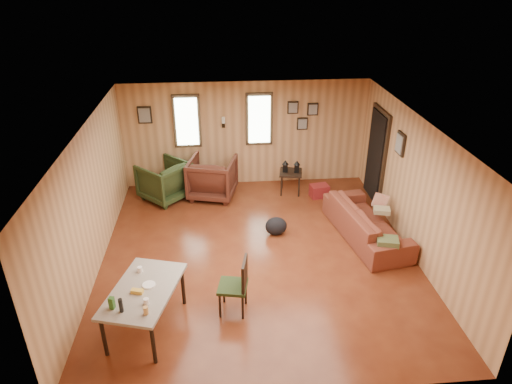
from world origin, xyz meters
TOP-DOWN VIEW (x-y plane):
  - room at (0.17, 0.27)m, footprint 5.54×6.04m
  - sofa at (2.08, 0.39)m, footprint 1.00×2.27m
  - recliner_brown at (-0.79, 2.35)m, footprint 1.16×1.11m
  - recliner_green at (-1.83, 2.33)m, footprint 1.25×1.25m
  - end_table at (-1.48, 2.89)m, footprint 0.64×0.62m
  - side_table at (0.96, 2.37)m, footprint 0.57×0.57m
  - cooler at (1.57, 2.10)m, footprint 0.43×0.34m
  - backpack at (0.41, 0.63)m, footprint 0.49×0.41m
  - sofa_pillows at (2.30, 0.08)m, footprint 0.68×1.55m
  - dining_table at (-1.75, -1.70)m, footprint 1.15×1.53m
  - dining_chair at (-0.44, -1.45)m, footprint 0.49×0.49m

SIDE VIEW (x-z plane):
  - cooler at x=1.57m, z-range 0.00..0.28m
  - backpack at x=0.41m, z-range 0.00..0.36m
  - end_table at x=-1.48m, z-range 0.04..0.67m
  - sofa at x=2.08m, z-range 0.00..0.86m
  - recliner_green at x=-1.83m, z-range 0.00..0.94m
  - sofa_pillows at x=2.30m, z-range 0.33..0.65m
  - recliner_brown at x=-0.79m, z-range 0.00..0.99m
  - dining_chair at x=-0.44m, z-range 0.06..0.98m
  - side_table at x=0.96m, z-range 0.14..0.93m
  - dining_table at x=-1.75m, z-range 0.19..1.08m
  - room at x=0.17m, z-range -0.02..2.43m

